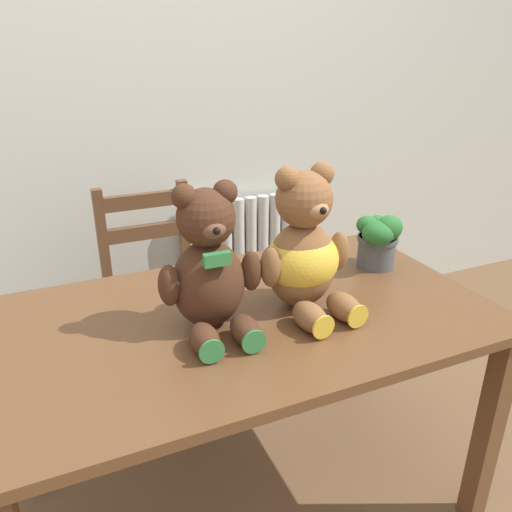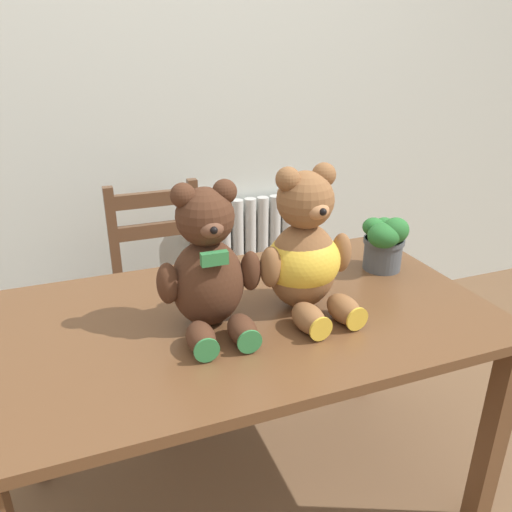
{
  "view_description": "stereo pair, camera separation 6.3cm",
  "coord_description": "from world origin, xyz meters",
  "px_view_note": "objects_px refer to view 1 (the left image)",
  "views": [
    {
      "loc": [
        -0.47,
        -0.74,
        1.41
      ],
      "look_at": [
        0.02,
        0.38,
        0.89
      ],
      "focal_mm": 35.0,
      "sensor_mm": 36.0,
      "label": 1
    },
    {
      "loc": [
        -0.41,
        -0.76,
        1.41
      ],
      "look_at": [
        0.02,
        0.38,
        0.89
      ],
      "focal_mm": 35.0,
      "sensor_mm": 36.0,
      "label": 2
    }
  ],
  "objects_px": {
    "wooden_chair_behind": "(157,299)",
    "teddy_bear_right": "(304,253)",
    "teddy_bear_left": "(209,269)",
    "potted_plant": "(379,239)"
  },
  "relations": [
    {
      "from": "wooden_chair_behind",
      "to": "teddy_bear_left",
      "type": "height_order",
      "value": "teddy_bear_left"
    },
    {
      "from": "potted_plant",
      "to": "teddy_bear_left",
      "type": "bearing_deg",
      "value": -167.91
    },
    {
      "from": "wooden_chair_behind",
      "to": "teddy_bear_right",
      "type": "distance_m",
      "value": 0.9
    },
    {
      "from": "teddy_bear_right",
      "to": "wooden_chair_behind",
      "type": "bearing_deg",
      "value": -74.89
    },
    {
      "from": "teddy_bear_left",
      "to": "teddy_bear_right",
      "type": "distance_m",
      "value": 0.28
    },
    {
      "from": "teddy_bear_left",
      "to": "potted_plant",
      "type": "distance_m",
      "value": 0.65
    },
    {
      "from": "wooden_chair_behind",
      "to": "teddy_bear_right",
      "type": "relative_size",
      "value": 2.17
    },
    {
      "from": "wooden_chair_behind",
      "to": "teddy_bear_right",
      "type": "height_order",
      "value": "teddy_bear_right"
    },
    {
      "from": "teddy_bear_right",
      "to": "potted_plant",
      "type": "bearing_deg",
      "value": -164.89
    },
    {
      "from": "teddy_bear_left",
      "to": "teddy_bear_right",
      "type": "xyz_separation_m",
      "value": [
        0.28,
        0.0,
        -0.01
      ]
    }
  ]
}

